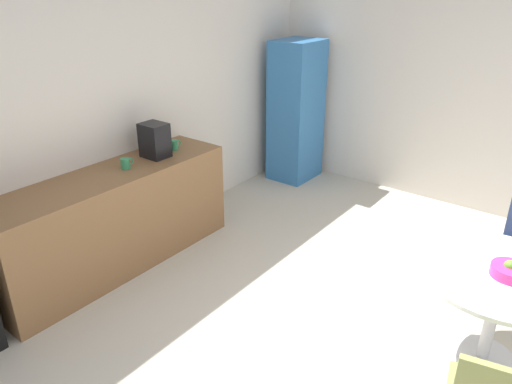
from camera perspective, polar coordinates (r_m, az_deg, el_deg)
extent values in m
plane|color=beige|center=(3.58, 16.91, -20.43)|extent=(6.00, 6.00, 0.00)
cube|color=silver|center=(4.61, -17.92, 8.55)|extent=(6.00, 0.10, 2.60)
cube|color=brown|center=(4.52, -16.28, -3.18)|extent=(2.26, 0.60, 0.90)
cube|color=#3372B2|center=(6.21, 4.74, 9.43)|extent=(0.60, 0.50, 1.75)
cylinder|color=silver|center=(3.91, 25.09, -17.24)|extent=(0.44, 0.44, 0.03)
cylinder|color=silver|center=(3.69, 26.10, -12.96)|extent=(0.08, 0.08, 0.69)
cylinder|color=white|center=(3.51, 27.09, -8.59)|extent=(1.07, 1.07, 0.03)
cylinder|color=silver|center=(4.38, 25.91, -9.35)|extent=(0.02, 0.02, 0.42)
cylinder|color=silver|center=(4.65, 26.85, -7.53)|extent=(0.02, 0.02, 0.42)
cylinder|color=#D8338C|center=(3.46, 27.83, -8.29)|extent=(0.24, 0.24, 0.07)
sphere|color=#66B233|center=(3.44, 27.78, -7.70)|extent=(0.07, 0.07, 0.07)
cylinder|color=#338C59|center=(4.78, -9.64, 5.49)|extent=(0.08, 0.08, 0.09)
torus|color=#338C59|center=(4.82, -9.14, 5.73)|extent=(0.06, 0.01, 0.06)
cylinder|color=#338C59|center=(4.39, -15.17, 3.25)|extent=(0.08, 0.08, 0.09)
torus|color=#338C59|center=(4.42, -14.60, 3.53)|extent=(0.06, 0.01, 0.06)
cube|color=black|center=(4.59, -11.88, 5.99)|extent=(0.20, 0.24, 0.32)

